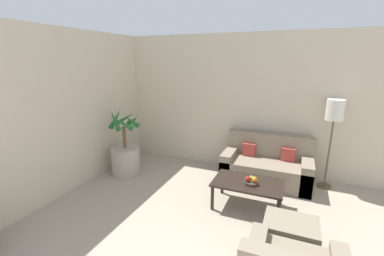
% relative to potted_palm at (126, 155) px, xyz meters
% --- Properties ---
extents(wall_back, '(7.81, 0.06, 2.70)m').
position_rel_potted_palm_xyz_m(wall_back, '(2.66, 1.18, 0.97)').
color(wall_back, beige).
rests_on(wall_back, ground_plane).
extents(potted_palm, '(0.64, 0.65, 1.31)m').
position_rel_potted_palm_xyz_m(potted_palm, '(0.00, 0.00, 0.00)').
color(potted_palm, '#ADA393').
rests_on(potted_palm, ground_plane).
extents(sofa_loveseat, '(1.57, 0.76, 0.85)m').
position_rel_potted_palm_xyz_m(sofa_loveseat, '(2.61, 0.72, -0.10)').
color(sofa_loveseat, gray).
rests_on(sofa_loveseat, ground_plane).
extents(floor_lamp, '(0.28, 0.28, 1.57)m').
position_rel_potted_palm_xyz_m(floor_lamp, '(3.62, 0.88, 0.92)').
color(floor_lamp, brown).
rests_on(floor_lamp, ground_plane).
extents(coffee_table, '(1.03, 0.63, 0.42)m').
position_rel_potted_palm_xyz_m(coffee_table, '(2.46, -0.30, -0.02)').
color(coffee_table, black).
rests_on(coffee_table, ground_plane).
extents(fruit_bowl, '(0.21, 0.21, 0.04)m').
position_rel_potted_palm_xyz_m(fruit_bowl, '(2.51, -0.35, 0.05)').
color(fruit_bowl, '#42382D').
rests_on(fruit_bowl, coffee_table).
extents(apple_red, '(0.08, 0.08, 0.08)m').
position_rel_potted_palm_xyz_m(apple_red, '(2.46, -0.37, 0.11)').
color(apple_red, red).
rests_on(apple_red, fruit_bowl).
extents(apple_green, '(0.07, 0.07, 0.07)m').
position_rel_potted_palm_xyz_m(apple_green, '(2.50, -0.29, 0.11)').
color(apple_green, olive).
rests_on(apple_green, fruit_bowl).
extents(orange_fruit, '(0.09, 0.09, 0.09)m').
position_rel_potted_palm_xyz_m(orange_fruit, '(2.56, -0.35, 0.12)').
color(orange_fruit, orange).
rests_on(orange_fruit, fruit_bowl).
extents(ottoman, '(0.60, 0.47, 0.41)m').
position_rel_potted_palm_xyz_m(ottoman, '(3.10, -1.07, -0.18)').
color(ottoman, gray).
rests_on(ottoman, ground_plane).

